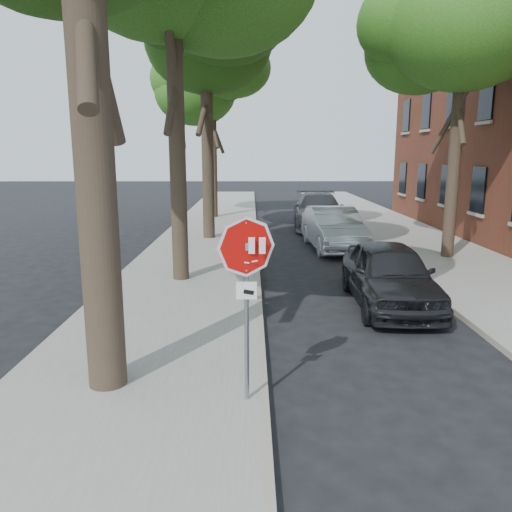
{
  "coord_description": "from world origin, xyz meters",
  "views": [
    {
      "loc": [
        -0.63,
        -6.52,
        3.52
      ],
      "look_at": [
        -0.57,
        0.67,
        2.05
      ],
      "focal_mm": 35.0,
      "sensor_mm": 36.0,
      "label": 1
    }
  ],
  "objects": [
    {
      "name": "car_a",
      "position": [
        2.6,
        4.82,
        0.75
      ],
      "size": [
        1.89,
        4.46,
        1.5
      ],
      "primitive_type": "imported",
      "rotation": [
        0.0,
        0.0,
        -0.03
      ],
      "color": "black",
      "rests_on": "ground"
    },
    {
      "name": "car_b",
      "position": [
        2.42,
        11.9,
        0.79
      ],
      "size": [
        1.97,
        4.87,
        1.57
      ],
      "primitive_type": "imported",
      "rotation": [
        0.0,
        0.0,
        0.07
      ],
      "color": "#B5B6BD",
      "rests_on": "ground"
    },
    {
      "name": "tree_right",
      "position": [
        5.98,
        10.11,
        7.21
      ],
      "size": [
        5.29,
        4.91,
        9.33
      ],
      "color": "black",
      "rests_on": "sidewalk_right"
    },
    {
      "name": "tree_mid_b",
      "position": [
        -2.42,
        14.12,
        8.0
      ],
      "size": [
        5.88,
        5.46,
        10.36
      ],
      "color": "black",
      "rests_on": "sidewalk_left"
    },
    {
      "name": "ground",
      "position": [
        0.0,
        0.0,
        0.0
      ],
      "size": [
        120.0,
        120.0,
        0.0
      ],
      "primitive_type": "plane",
      "color": "black",
      "rests_on": "ground"
    },
    {
      "name": "sidewalk_right",
      "position": [
        6.0,
        12.0,
        0.06
      ],
      "size": [
        4.0,
        55.0,
        0.12
      ],
      "primitive_type": "cube",
      "color": "gray",
      "rests_on": "ground"
    },
    {
      "name": "stop_sign",
      "position": [
        -0.7,
        -0.03,
        1.95
      ],
      "size": [
        0.76,
        0.34,
        2.61
      ],
      "color": "gray",
      "rests_on": "sidewalk_left"
    },
    {
      "name": "tree_far",
      "position": [
        -2.72,
        21.11,
        7.21
      ],
      "size": [
        5.29,
        4.91,
        9.33
      ],
      "color": "black",
      "rests_on": "sidewalk_left"
    },
    {
      "name": "curb_left",
      "position": [
        -0.45,
        12.0,
        0.07
      ],
      "size": [
        0.12,
        55.0,
        0.13
      ],
      "primitive_type": "cube",
      "color": "#9E9384",
      "rests_on": "ground"
    },
    {
      "name": "sidewalk_left",
      "position": [
        -2.5,
        12.0,
        0.06
      ],
      "size": [
        4.0,
        55.0,
        0.12
      ],
      "primitive_type": "cube",
      "color": "gray",
      "rests_on": "ground"
    },
    {
      "name": "car_c",
      "position": [
        2.6,
        17.45,
        0.83
      ],
      "size": [
        2.7,
        5.87,
        1.66
      ],
      "primitive_type": "imported",
      "rotation": [
        0.0,
        0.0,
        -0.07
      ],
      "color": "#505055",
      "rests_on": "ground"
    },
    {
      "name": "curb_right",
      "position": [
        3.95,
        12.0,
        0.07
      ],
      "size": [
        0.12,
        55.0,
        0.13
      ],
      "primitive_type": "cube",
      "color": "#9E9384",
      "rests_on": "ground"
    }
  ]
}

